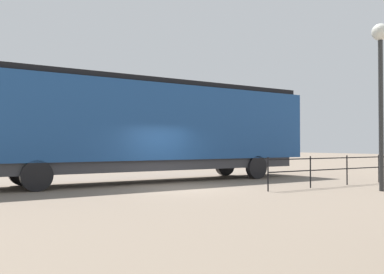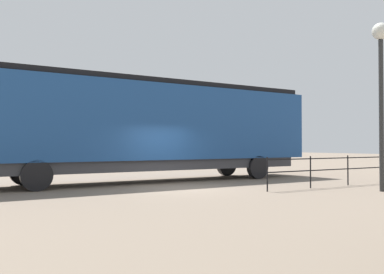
% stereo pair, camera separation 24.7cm
% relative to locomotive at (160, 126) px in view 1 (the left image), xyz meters
% --- Properties ---
extents(ground_plane, '(120.00, 120.00, 0.00)m').
position_rel_locomotive_xyz_m(ground_plane, '(3.14, -0.76, -2.47)').
color(ground_plane, '#756656').
extents(locomotive, '(2.81, 15.80, 4.44)m').
position_rel_locomotive_xyz_m(locomotive, '(0.00, 0.00, 0.00)').
color(locomotive, navy).
rests_on(locomotive, ground_plane).
extents(lamp_post, '(0.59, 0.59, 5.92)m').
position_rel_locomotive_xyz_m(lamp_post, '(7.66, 4.72, 2.00)').
color(lamp_post, '#2D2D2D').
rests_on(lamp_post, ground_plane).
extents(platform_fence, '(0.05, 8.66, 1.20)m').
position_rel_locomotive_xyz_m(platform_fence, '(5.59, 5.59, -1.69)').
color(platform_fence, black).
rests_on(platform_fence, ground_plane).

